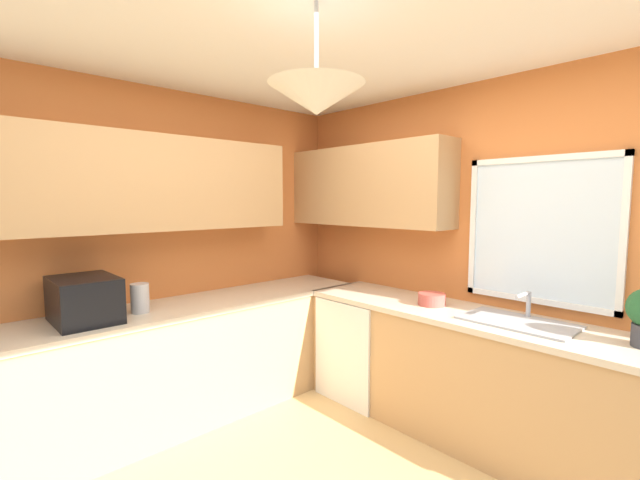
{
  "coord_description": "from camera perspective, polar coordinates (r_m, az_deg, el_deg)",
  "views": [
    {
      "loc": [
        1.43,
        -1.31,
        1.68
      ],
      "look_at": [
        -0.7,
        0.67,
        1.4
      ],
      "focal_mm": 23.61,
      "sensor_mm": 36.0,
      "label": 1
    }
  ],
  "objects": [
    {
      "name": "microwave",
      "position": [
        3.13,
        -29.31,
        -7.04
      ],
      "size": [
        0.48,
        0.36,
        0.29
      ],
      "primitive_type": "cube",
      "color": "black",
      "rests_on": "counter_run_left"
    },
    {
      "name": "counter_run_left",
      "position": [
        3.48,
        -18.64,
        -15.53
      ],
      "size": [
        0.65,
        3.16,
        0.89
      ],
      "color": "tan",
      "rests_on": "ground_plane"
    },
    {
      "name": "counter_run_back",
      "position": [
        3.22,
        22.15,
        -17.43
      ],
      "size": [
        2.94,
        0.65,
        0.89
      ],
      "color": "tan",
      "rests_on": "ground_plane"
    },
    {
      "name": "kettle",
      "position": [
        3.22,
        -23.22,
        -7.25
      ],
      "size": [
        0.12,
        0.12,
        0.21
      ],
      "primitive_type": "cylinder",
      "color": "#B7B7BC",
      "rests_on": "counter_run_left"
    },
    {
      "name": "dishwasher",
      "position": [
        3.77,
        6.06,
        -14.04
      ],
      "size": [
        0.6,
        0.6,
        0.85
      ],
      "primitive_type": "cube",
      "color": "white",
      "rests_on": "ground_plane"
    },
    {
      "name": "bowl",
      "position": [
        3.28,
        14.91,
        -7.76
      ],
      "size": [
        0.2,
        0.2,
        0.09
      ],
      "primitive_type": "cylinder",
      "color": "#B74C42",
      "rests_on": "counter_run_back"
    },
    {
      "name": "room_shell",
      "position": [
        2.89,
        -3.44,
        8.16
      ],
      "size": [
        3.85,
        3.55,
        2.61
      ],
      "color": "#D17238",
      "rests_on": "ground_plane"
    },
    {
      "name": "sink_assembly",
      "position": [
        3.02,
        25.29,
        -9.94
      ],
      "size": [
        0.67,
        0.4,
        0.19
      ],
      "color": "#9EA0A5",
      "rests_on": "counter_run_back"
    }
  ]
}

